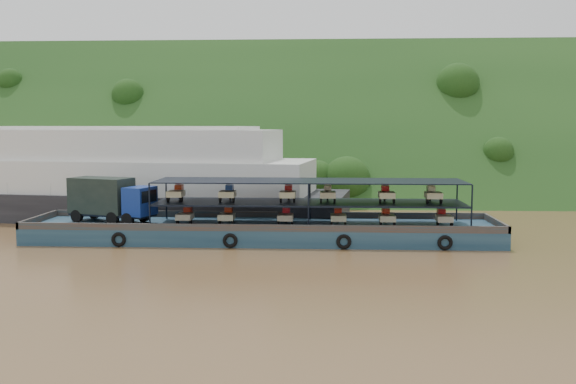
{
  "coord_description": "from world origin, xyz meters",
  "views": [
    {
      "loc": [
        0.77,
        -49.12,
        8.71
      ],
      "look_at": [
        -2.0,
        3.0,
        3.2
      ],
      "focal_mm": 40.0,
      "sensor_mm": 36.0,
      "label": 1
    }
  ],
  "objects": [
    {
      "name": "ground",
      "position": [
        0.0,
        0.0,
        0.0
      ],
      "size": [
        160.0,
        160.0,
        0.0
      ],
      "primitive_type": "plane",
      "color": "brown",
      "rests_on": "ground"
    },
    {
      "name": "passenger_ferry",
      "position": [
        -18.17,
        9.61,
        3.7
      ],
      "size": [
        43.22,
        16.16,
        8.54
      ],
      "rotation": [
        0.0,
        0.0,
        -0.14
      ],
      "color": "black",
      "rests_on": "ground"
    },
    {
      "name": "hillside",
      "position": [
        0.0,
        36.0,
        0.0
      ],
      "size": [
        140.0,
        39.6,
        39.6
      ],
      "primitive_type": "cube",
      "rotation": [
        0.79,
        0.0,
        0.0
      ],
      "color": "#163613",
      "rests_on": "ground"
    },
    {
      "name": "cargo_barge",
      "position": [
        -4.66,
        -1.24,
        1.15
      ],
      "size": [
        35.0,
        7.18,
        4.62
      ],
      "color": "#143046",
      "rests_on": "ground"
    }
  ]
}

